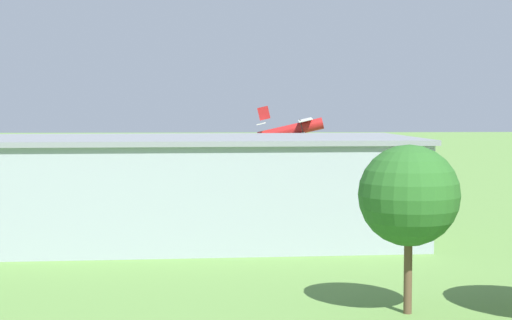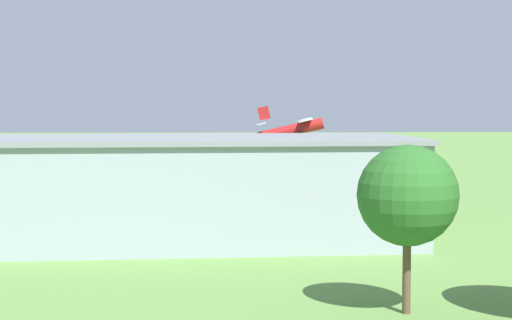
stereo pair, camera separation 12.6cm
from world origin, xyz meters
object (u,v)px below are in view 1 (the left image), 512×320
(person_watching_takeoff, at_px, (385,210))
(person_crossing_taxiway, at_px, (346,202))
(hangar, at_px, (190,189))
(biplane, at_px, (293,130))
(person_at_fence_line, at_px, (49,203))
(car_grey, at_px, (29,207))
(tree_by_windsock, at_px, (409,196))

(person_watching_takeoff, bearing_deg, person_crossing_taxiway, -66.78)
(hangar, relative_size, person_watching_takeoff, 21.23)
(hangar, xyz_separation_m, biplane, (-9.90, -24.33, 3.48))
(hangar, height_order, person_at_fence_line, hangar)
(person_at_fence_line, distance_m, person_watching_takeoff, 30.48)
(person_crossing_taxiway, xyz_separation_m, person_watching_takeoff, (-2.44, 5.68, 0.01))
(biplane, bearing_deg, person_at_fence_line, 17.45)
(car_grey, height_order, tree_by_windsock, tree_by_windsock)
(hangar, distance_m, person_crossing_taxiway, 21.78)
(biplane, bearing_deg, tree_by_windsock, 91.05)
(biplane, height_order, car_grey, biplane)
(person_watching_takeoff, relative_size, tree_by_windsock, 0.19)
(person_crossing_taxiway, bearing_deg, biplane, -62.42)
(biplane, relative_size, person_at_fence_line, 4.74)
(hangar, distance_m, biplane, 26.50)
(person_at_fence_line, height_order, person_crossing_taxiway, person_at_fence_line)
(tree_by_windsock, bearing_deg, person_crossing_taxiway, -94.99)
(biplane, relative_size, person_watching_takeoff, 4.94)
(hangar, bearing_deg, person_watching_takeoff, -147.14)
(person_crossing_taxiway, relative_size, person_watching_takeoff, 0.98)
(hangar, xyz_separation_m, person_crossing_taxiway, (-14.07, -16.34, -3.00))
(person_at_fence_line, height_order, person_watching_takeoff, person_at_fence_line)
(biplane, distance_m, car_grey, 27.36)
(person_at_fence_line, relative_size, person_crossing_taxiway, 1.06)
(car_grey, xyz_separation_m, person_at_fence_line, (-1.07, -3.65, -0.07))
(person_at_fence_line, bearing_deg, hangar, 127.96)
(biplane, xyz_separation_m, person_watching_takeoff, (-6.61, 13.66, -6.47))
(biplane, bearing_deg, car_grey, 24.27)
(biplane, height_order, person_at_fence_line, biplane)
(car_grey, bearing_deg, tree_by_windsock, 125.58)
(biplane, relative_size, person_crossing_taxiway, 5.02)
(car_grey, distance_m, person_at_fence_line, 3.80)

